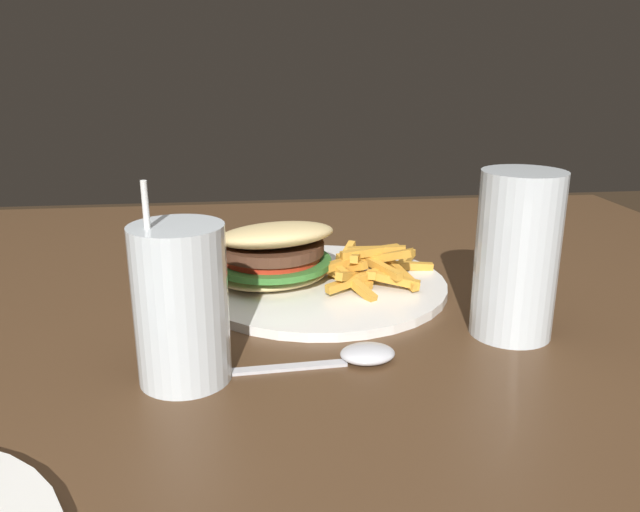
{
  "coord_description": "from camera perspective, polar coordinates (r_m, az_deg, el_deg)",
  "views": [
    {
      "loc": [
        -0.01,
        0.49,
        0.98
      ],
      "look_at": [
        -0.09,
        -0.19,
        0.76
      ],
      "focal_mm": 35.0,
      "sensor_mm": 36.0,
      "label": 1
    }
  ],
  "objects": [
    {
      "name": "dining_table",
      "position": [
        0.59,
        -7.17,
        -17.76
      ],
      "size": [
        1.4,
        1.33,
        0.72
      ],
      "color": "#4C331E",
      "rests_on": "ground_plane"
    },
    {
      "name": "beer_glass",
      "position": [
        0.62,
        17.49,
        -0.38
      ],
      "size": [
        0.08,
        0.08,
        0.16
      ],
      "color": "silver",
      "rests_on": "dining_table"
    },
    {
      "name": "spoon",
      "position": [
        0.56,
        3.52,
        -9.02
      ],
      "size": [
        0.16,
        0.04,
        0.01
      ],
      "rotation": [
        0.0,
        0.0,
        3.2
      ],
      "color": "silver",
      "rests_on": "dining_table"
    },
    {
      "name": "meal_plate_near",
      "position": [
        0.72,
        -2.0,
        -1.02
      ],
      "size": [
        0.29,
        0.29,
        0.09
      ],
      "color": "white",
      "rests_on": "dining_table"
    },
    {
      "name": "juice_glass",
      "position": [
        0.52,
        -12.57,
        -4.72
      ],
      "size": [
        0.08,
        0.08,
        0.17
      ],
      "color": "silver",
      "rests_on": "dining_table"
    }
  ]
}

